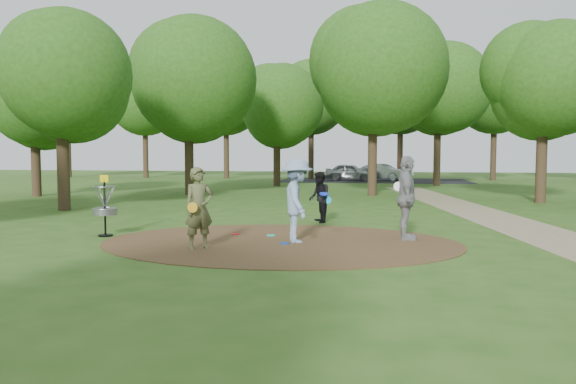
# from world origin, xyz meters

# --- Properties ---
(ground) EXTENTS (100.00, 100.00, 0.00)m
(ground) POSITION_xyz_m (0.00, 0.00, 0.00)
(ground) COLOR #2D5119
(ground) RESTS_ON ground
(dirt_clearing) EXTENTS (8.40, 8.40, 0.02)m
(dirt_clearing) POSITION_xyz_m (0.00, 0.00, 0.01)
(dirt_clearing) COLOR #47301C
(dirt_clearing) RESTS_ON ground
(footpath) EXTENTS (7.55, 39.89, 0.01)m
(footpath) POSITION_xyz_m (6.50, 2.00, 0.01)
(footpath) COLOR #8C7A5B
(footpath) RESTS_ON ground
(parking_lot) EXTENTS (14.00, 8.00, 0.01)m
(parking_lot) POSITION_xyz_m (2.00, 30.00, 0.00)
(parking_lot) COLOR black
(parking_lot) RESTS_ON ground
(player_observer_with_disc) EXTENTS (0.77, 0.75, 1.78)m
(player_observer_with_disc) POSITION_xyz_m (-1.57, -1.19, 0.89)
(player_observer_with_disc) COLOR #515531
(player_observer_with_disc) RESTS_ON ground
(player_throwing_with_disc) EXTENTS (1.30, 1.43, 1.96)m
(player_throwing_with_disc) POSITION_xyz_m (0.40, 0.05, 0.98)
(player_throwing_with_disc) COLOR #819FC1
(player_throwing_with_disc) RESTS_ON ground
(player_walking_with_disc) EXTENTS (0.79, 0.89, 1.53)m
(player_walking_with_disc) POSITION_xyz_m (0.53, 3.87, 0.77)
(player_walking_with_disc) COLOR black
(player_walking_with_disc) RESTS_ON ground
(player_waiting_with_disc) EXTENTS (0.57, 1.20, 2.02)m
(player_waiting_with_disc) POSITION_xyz_m (2.92, 0.84, 1.01)
(player_waiting_with_disc) COLOR gray
(player_waiting_with_disc) RESTS_ON ground
(disc_ground_cyan) EXTENTS (0.22, 0.22, 0.02)m
(disc_ground_cyan) POSITION_xyz_m (-0.39, 0.90, 0.03)
(disc_ground_cyan) COLOR #1BDFC4
(disc_ground_cyan) RESTS_ON dirt_clearing
(disc_ground_blue) EXTENTS (0.22, 0.22, 0.02)m
(disc_ground_blue) POSITION_xyz_m (0.15, -0.26, 0.03)
(disc_ground_blue) COLOR #0B3CC5
(disc_ground_blue) RESTS_ON dirt_clearing
(disc_ground_red) EXTENTS (0.22, 0.22, 0.02)m
(disc_ground_red) POSITION_xyz_m (-1.32, 1.00, 0.03)
(disc_ground_red) COLOR red
(disc_ground_red) RESTS_ON dirt_clearing
(car_left) EXTENTS (3.90, 1.88, 1.29)m
(car_left) POSITION_xyz_m (0.27, 29.70, 0.64)
(car_left) COLOR #9EA0A5
(car_left) RESTS_ON ground
(car_right) EXTENTS (4.06, 2.76, 1.27)m
(car_right) POSITION_xyz_m (2.64, 30.15, 0.63)
(car_right) COLOR #AFB3B7
(car_right) RESTS_ON ground
(disc_golf_basket) EXTENTS (0.63, 0.63, 1.54)m
(disc_golf_basket) POSITION_xyz_m (-4.50, 0.30, 0.87)
(disc_golf_basket) COLOR black
(disc_golf_basket) RESTS_ON ground
(tree_ring) EXTENTS (37.55, 45.47, 9.07)m
(tree_ring) POSITION_xyz_m (2.79, 8.75, 5.27)
(tree_ring) COLOR #332316
(tree_ring) RESTS_ON ground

